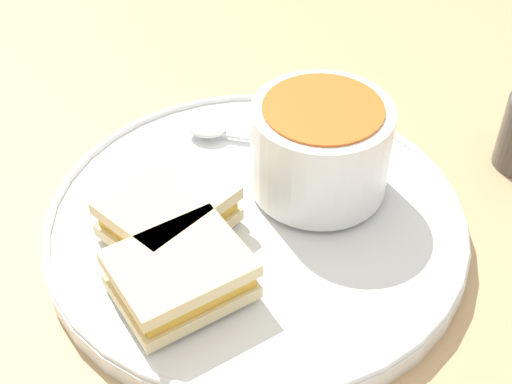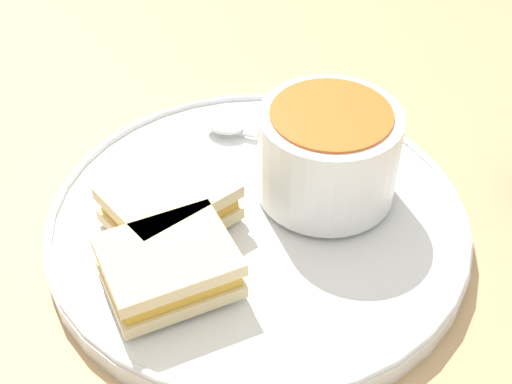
{
  "view_description": "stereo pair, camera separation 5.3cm",
  "coord_description": "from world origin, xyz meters",
  "px_view_note": "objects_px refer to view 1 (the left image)",
  "views": [
    {
      "loc": [
        0.39,
        -0.05,
        0.4
      ],
      "look_at": [
        0.0,
        0.0,
        0.04
      ],
      "focal_mm": 50.0,
      "sensor_mm": 36.0,
      "label": 1
    },
    {
      "loc": [
        0.39,
        0.0,
        0.4
      ],
      "look_at": [
        0.0,
        0.0,
        0.04
      ],
      "focal_mm": 50.0,
      "sensor_mm": 36.0,
      "label": 2
    }
  ],
  "objects_px": {
    "spoon": "(215,131)",
    "sandwich_half_near": "(168,211)",
    "soup_bowl": "(320,147)",
    "sandwich_half_far": "(180,275)"
  },
  "relations": [
    {
      "from": "spoon",
      "to": "sandwich_half_near",
      "type": "bearing_deg",
      "value": 88.44
    },
    {
      "from": "spoon",
      "to": "sandwich_half_near",
      "type": "relative_size",
      "value": 0.95
    },
    {
      "from": "spoon",
      "to": "soup_bowl",
      "type": "bearing_deg",
      "value": 154.96
    },
    {
      "from": "sandwich_half_near",
      "to": "sandwich_half_far",
      "type": "height_order",
      "value": "same"
    },
    {
      "from": "soup_bowl",
      "to": "sandwich_half_near",
      "type": "xyz_separation_m",
      "value": [
        0.03,
        -0.12,
        -0.02
      ]
    },
    {
      "from": "sandwich_half_near",
      "to": "sandwich_half_far",
      "type": "xyz_separation_m",
      "value": [
        0.06,
        0.01,
        0.0
      ]
    },
    {
      "from": "spoon",
      "to": "sandwich_half_near",
      "type": "distance_m",
      "value": 0.12
    },
    {
      "from": "spoon",
      "to": "sandwich_half_near",
      "type": "height_order",
      "value": "sandwich_half_near"
    },
    {
      "from": "soup_bowl",
      "to": "sandwich_half_far",
      "type": "bearing_deg",
      "value": -49.75
    },
    {
      "from": "soup_bowl",
      "to": "sandwich_half_far",
      "type": "height_order",
      "value": "soup_bowl"
    }
  ]
}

